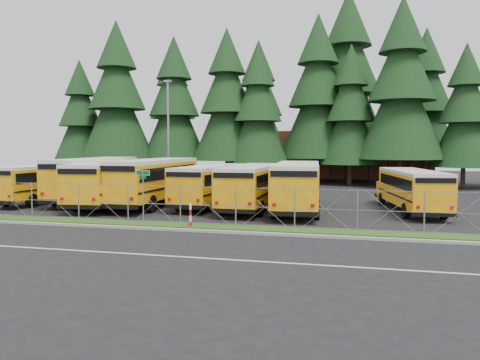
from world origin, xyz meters
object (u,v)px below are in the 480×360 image
bus_1 (97,180)px  bus_3 (155,182)px  bus_0 (48,183)px  street_sign (143,185)px  bus_5 (253,187)px  bus_6 (297,187)px  bus_2 (115,184)px  bus_4 (212,186)px  striped_bollard (190,216)px  bus_east (411,191)px  light_standard (168,131)px

bus_1 → bus_3: bearing=-19.6°
bus_0 → bus_1: size_ratio=0.85×
bus_1 → street_sign: bearing=-54.1°
bus_5 → bus_6: 2.92m
bus_2 → bus_4: 6.68m
bus_0 → bus_6: (18.14, -0.45, 0.15)m
striped_bollard → bus_5: bearing=78.4°
bus_1 → bus_east: size_ratio=1.22×
bus_0 → street_sign: street_sign is taller
bus_0 → bus_3: bearing=3.5°
bus_6 → bus_east: 6.94m
bus_2 → bus_5: bus_2 is taller
bus_0 → bus_6: 18.14m
bus_3 → bus_5: 6.91m
bus_east → striped_bollard: bus_east is taller
bus_4 → bus_6: size_ratio=0.92×
bus_0 → bus_5: bearing=1.7°
street_sign → bus_east: bearing=30.4°
bus_0 → street_sign: 13.25m
bus_6 → bus_east: bearing=6.0°
bus_5 → bus_6: (2.91, -0.24, 0.09)m
bus_5 → bus_6: bearing=-4.8°
bus_1 → bus_3: 5.36m
bus_4 → street_sign: (-1.20, -8.13, 0.66)m
bus_3 → street_sign: size_ratio=4.29×
bus_1 → bus_4: (9.09, -0.60, -0.21)m
bus_1 → striped_bollard: bus_1 is taller
bus_3 → bus_east: bearing=2.4°
bus_0 → bus_1: (3.11, 1.38, 0.23)m
street_sign → bus_0: bearing=146.2°
bus_east → light_standard: size_ratio=0.98×
bus_4 → striped_bollard: 8.62m
bus_1 → bus_6: (15.03, -1.83, -0.09)m
bus_east → striped_bollard: 14.13m
bus_0 → bus_east: size_ratio=1.04×
striped_bollard → bus_2: bearing=138.8°
bus_5 → bus_east: size_ratio=1.09×
bus_5 → bus_east: 9.79m
bus_1 → bus_2: size_ratio=1.07×
striped_bollard → bus_6: bearing=58.4°
bus_3 → light_standard: bearing=108.1°
bus_3 → bus_east: 16.65m
bus_4 → bus_5: size_ratio=0.97×
bus_2 → bus_5: (9.55, 0.44, -0.07)m
bus_6 → bus_5: bearing=170.6°
bus_6 → street_sign: size_ratio=4.08×
bus_east → bus_4: bearing=171.2°
bus_4 → bus_6: 6.07m
bus_4 → bus_3: bearing=-167.8°
bus_4 → bus_0: bearing=-173.6°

